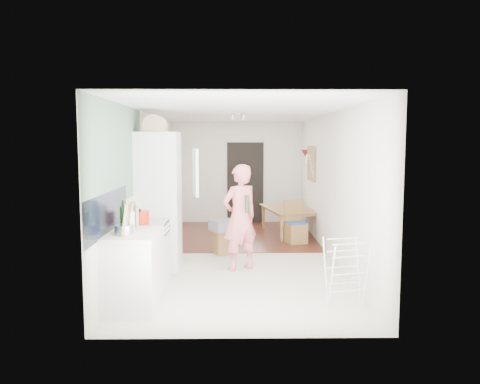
{
  "coord_description": "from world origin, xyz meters",
  "views": [
    {
      "loc": [
        -0.08,
        -8.08,
        1.98
      ],
      "look_at": [
        0.03,
        0.2,
        1.11
      ],
      "focal_mm": 35.0,
      "sensor_mm": 36.0,
      "label": 1
    }
  ],
  "objects_px": {
    "dining_table": "(290,223)",
    "dining_chair": "(296,222)",
    "stool": "(224,242)",
    "person": "(240,208)",
    "drying_rack": "(345,274)"
  },
  "relations": [
    {
      "from": "person",
      "to": "dining_table",
      "type": "xyz_separation_m",
      "value": [
        1.13,
        2.86,
        -0.73
      ]
    },
    {
      "from": "dining_chair",
      "to": "drying_rack",
      "type": "distance_m",
      "value": 3.63
    },
    {
      "from": "dining_table",
      "to": "dining_chair",
      "type": "bearing_deg",
      "value": 169.49
    },
    {
      "from": "dining_table",
      "to": "dining_chair",
      "type": "height_order",
      "value": "dining_chair"
    },
    {
      "from": "dining_chair",
      "to": "drying_rack",
      "type": "height_order",
      "value": "dining_chair"
    },
    {
      "from": "dining_table",
      "to": "stool",
      "type": "bearing_deg",
      "value": 131.16
    },
    {
      "from": "dining_table",
      "to": "stool",
      "type": "distance_m",
      "value": 2.29
    },
    {
      "from": "drying_rack",
      "to": "person",
      "type": "bearing_deg",
      "value": 112.11
    },
    {
      "from": "stool",
      "to": "dining_table",
      "type": "bearing_deg",
      "value": 51.91
    },
    {
      "from": "person",
      "to": "dining_table",
      "type": "relative_size",
      "value": 1.4
    },
    {
      "from": "dining_table",
      "to": "drying_rack",
      "type": "bearing_deg",
      "value": 170.7
    },
    {
      "from": "dining_table",
      "to": "dining_chair",
      "type": "relative_size",
      "value": 1.65
    },
    {
      "from": "dining_table",
      "to": "drying_rack",
      "type": "height_order",
      "value": "drying_rack"
    },
    {
      "from": "dining_table",
      "to": "dining_chair",
      "type": "distance_m",
      "value": 0.97
    },
    {
      "from": "stool",
      "to": "drying_rack",
      "type": "distance_m",
      "value": 3.18
    }
  ]
}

